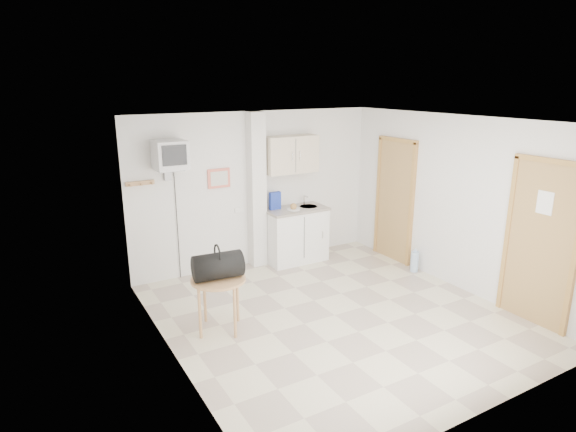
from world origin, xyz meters
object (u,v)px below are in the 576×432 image
round_table (218,285)px  duffel_bag (218,266)px  water_bottle (415,261)px  crt_television (170,156)px

round_table → duffel_bag: (-0.00, -0.01, 0.25)m
water_bottle → duffel_bag: bearing=-176.6°
crt_television → round_table: (0.02, -1.62, -1.34)m
round_table → water_bottle: round_table is taller
crt_television → water_bottle: bearing=-22.5°
round_table → water_bottle: bearing=3.3°
duffel_bag → water_bottle: duffel_bag is taller
water_bottle → round_table: bearing=-176.7°
round_table → duffel_bag: 0.25m
round_table → duffel_bag: bearing=-91.9°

